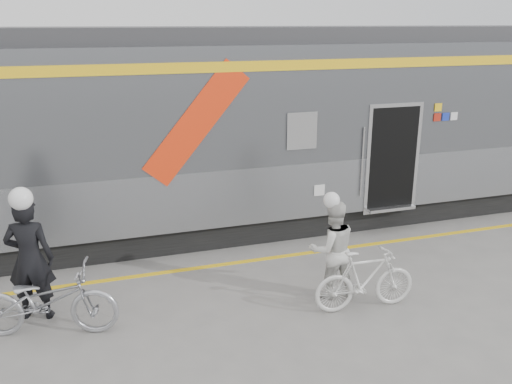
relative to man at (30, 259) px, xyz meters
name	(u,v)px	position (x,y,z in m)	size (l,w,h in m)	color
ground	(291,320)	(3.56, -1.26, -0.93)	(90.00, 90.00, 0.00)	slate
train	(266,127)	(4.60, 2.93, 1.12)	(24.00, 3.17, 4.10)	black
safety_strip	(248,261)	(3.56, 0.89, -0.93)	(24.00, 0.12, 0.01)	yellow
man	(30,259)	(0.00, 0.00, 0.00)	(0.68, 0.45, 1.87)	black
bicycle_left	(46,301)	(0.20, -0.55, -0.42)	(0.68, 1.96, 1.03)	#A3A4AB
woman	(332,249)	(4.44, -0.74, -0.14)	(0.77, 0.60, 1.59)	silver
bicycle_right	(365,280)	(4.74, -1.29, -0.45)	(0.45, 1.60, 0.96)	silver
helmet_man	(20,186)	(0.00, 0.00, 1.10)	(0.32, 0.32, 0.32)	white
helmet_woman	(335,193)	(4.44, -0.74, 0.78)	(0.25, 0.25, 0.25)	white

